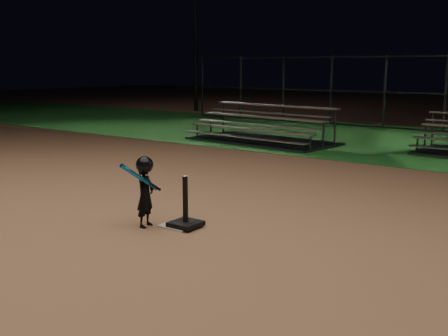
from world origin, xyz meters
TOP-DOWN VIEW (x-y plane):
  - ground at (0.00, 0.00)m, footprint 80.00×80.00m
  - grass_strip at (0.00, 10.00)m, footprint 60.00×8.00m
  - home_plate at (0.00, 0.00)m, footprint 0.45×0.45m
  - batting_tee at (0.11, -0.01)m, footprint 0.38×0.38m
  - child_batter at (-0.36, -0.29)m, footprint 0.38×0.62m
  - bleacher_left at (-3.55, 7.60)m, footprint 4.39×2.47m
  - backstop_fence at (0.00, 13.00)m, footprint 20.08×0.08m
  - light_pole_left at (-12.00, 14.94)m, footprint 0.90×0.53m

SIDE VIEW (x-z plane):
  - ground at x=0.00m, z-range 0.00..0.00m
  - grass_strip at x=0.00m, z-range 0.00..0.01m
  - home_plate at x=0.00m, z-range 0.00..0.02m
  - batting_tee at x=0.11m, z-range -0.20..0.48m
  - bleacher_left at x=-3.55m, z-range -0.30..0.73m
  - child_batter at x=-0.36m, z-range 0.03..1.00m
  - backstop_fence at x=0.00m, z-range 0.00..2.50m
  - light_pole_left at x=-12.00m, z-range 0.80..9.10m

